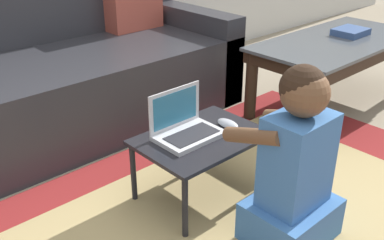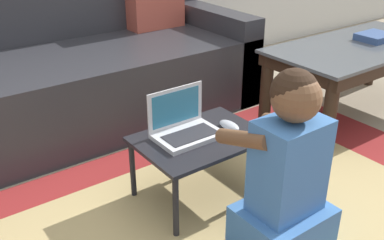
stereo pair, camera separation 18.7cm
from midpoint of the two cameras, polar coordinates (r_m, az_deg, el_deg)
name	(u,v)px [view 2 (the right image)]	position (r m, az deg, el deg)	size (l,w,h in m)	color
ground_plane	(230,222)	(1.88, 7.74, -12.78)	(16.00, 16.00, 0.00)	gray
area_rug	(232,219)	(1.89, 7.95, -12.48)	(2.41, 1.54, 0.01)	maroon
couch	(61,73)	(2.62, -14.39, 5.73)	(2.21, 0.88, 0.88)	#2D2D33
coffee_table	(359,55)	(2.85, 22.22, 7.60)	(1.14, 0.56, 0.43)	#4C5156
laptop_desk	(200,144)	(1.88, 3.90, -3.10)	(0.52, 0.38, 0.29)	black
laptop	(185,128)	(1.85, 1.99, -1.15)	(0.27, 0.18, 0.19)	silver
computer_mouse	(229,126)	(1.93, 7.52, -0.78)	(0.06, 0.11, 0.03)	#B2B7C1
person_seated	(287,174)	(1.64, 15.17, -6.73)	(0.32, 0.37, 0.70)	#3D70B2
book_on_table	(375,37)	(2.94, 23.97, 9.61)	(0.20, 0.16, 0.04)	#334C7F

